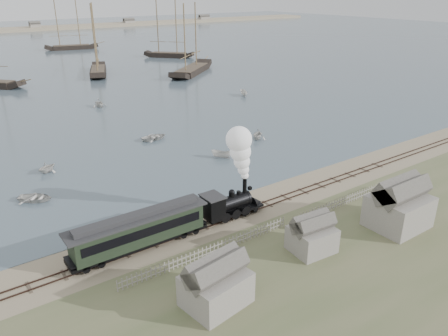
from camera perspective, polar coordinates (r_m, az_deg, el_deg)
ground at (r=51.06m, az=-0.05°, el=-5.38°), size 600.00×600.00×0.00m
rail_track at (r=49.62m, az=1.30°, el=-6.22°), size 120.00×1.80×0.16m
picket_fence_west at (r=42.95m, az=-1.74°, el=-11.31°), size 19.00×0.10×1.20m
picket_fence_east at (r=54.06m, az=15.60°, el=-4.61°), size 15.00×0.10×1.20m
shed_left at (r=37.39m, az=-1.04°, el=-17.24°), size 5.00×4.00×4.10m
shed_mid at (r=44.47m, az=11.27°, el=-10.49°), size 4.00×3.50×3.60m
shed_right at (r=51.21m, az=21.55°, el=-7.03°), size 6.00×5.00×5.10m
locomotive at (r=48.00m, az=2.01°, el=-1.25°), size 7.94×2.96×9.89m
passenger_coach at (r=43.54m, az=-11.04°, el=-7.88°), size 14.20×2.74×3.45m
beached_dinghy at (r=46.92m, az=-11.21°, el=-8.05°), size 3.19×4.04×0.76m
rowboat_0 at (r=57.31m, az=-23.44°, el=-3.58°), size 4.88×5.05×0.85m
rowboat_1 at (r=65.30m, az=-22.15°, el=0.12°), size 3.63×3.79×1.55m
rowboat_2 at (r=65.63m, az=-0.38°, el=1.80°), size 3.14×2.83×1.19m
rowboat_3 at (r=74.77m, az=-9.10°, el=4.04°), size 3.24×4.47×0.91m
rowboat_4 at (r=74.09m, az=4.41°, el=4.43°), size 4.30×4.38×1.75m
rowboat_5 at (r=104.68m, az=2.58°, el=9.76°), size 3.71×2.55×1.34m
rowboat_7 at (r=98.08m, az=-16.02°, el=8.17°), size 3.59×3.14×1.82m
schooner_3 at (r=135.41m, az=-16.53°, el=15.83°), size 12.00×20.79×20.00m
schooner_4 at (r=132.47m, az=-4.34°, el=16.52°), size 23.55×20.97×20.00m
schooner_5 at (r=164.74m, az=-7.36°, el=17.59°), size 15.43×16.19×20.00m
schooner_8 at (r=195.68m, az=-19.63°, el=17.30°), size 21.45×9.27×20.00m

